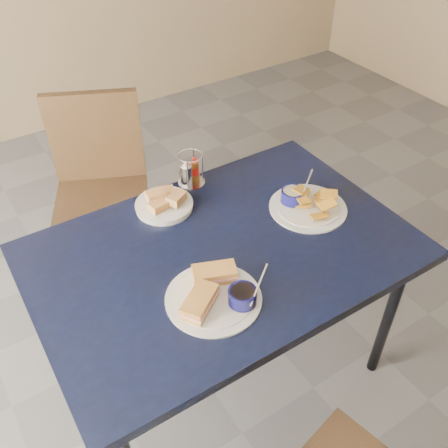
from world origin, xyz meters
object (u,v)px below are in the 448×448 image
sandwich_plate (216,293)px  bread_basket (164,203)px  dining_table (223,261)px  condiment_caddy (190,172)px  plantain_plate (304,203)px  chair_far (93,179)px

sandwich_plate → bread_basket: size_ratio=1.46×
dining_table → sandwich_plate: size_ratio=4.17×
sandwich_plate → condiment_caddy: size_ratio=2.33×
sandwich_plate → bread_basket: bearing=81.2°
dining_table → sandwich_plate: 0.24m
plantain_plate → condiment_caddy: 0.47m
sandwich_plate → plantain_plate: (0.53, 0.20, -0.00)m
chair_far → bread_basket: (0.08, -0.64, 0.24)m
bread_basket → dining_table: bearing=-78.2°
dining_table → chair_far: chair_far is taller
dining_table → bread_basket: size_ratio=6.08×
sandwich_plate → chair_far: bearing=90.1°
dining_table → plantain_plate: bearing=4.0°
dining_table → chair_far: 0.97m
condiment_caddy → dining_table: bearing=-104.0°
dining_table → condiment_caddy: 0.43m
dining_table → condiment_caddy: bearing=76.0°
plantain_plate → bread_basket: (-0.45, 0.28, 0.01)m
chair_far → sandwich_plate: size_ratio=2.94×
sandwich_plate → condiment_caddy: bearing=67.4°
bread_basket → plantain_plate: bearing=-32.2°
chair_far → plantain_plate: bearing=-60.2°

